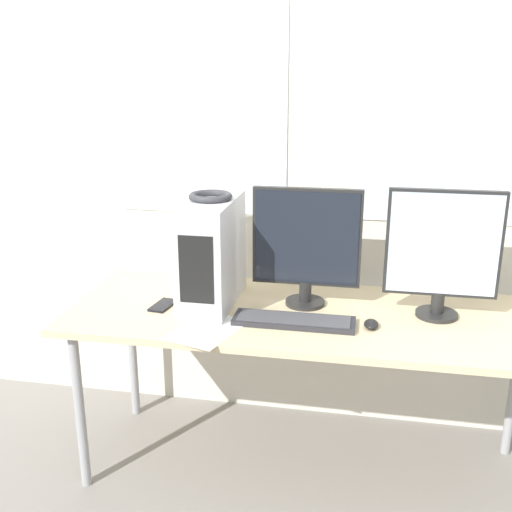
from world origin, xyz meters
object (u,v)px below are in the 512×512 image
headphones (210,196)px  monitor_main (307,244)px  keyboard (294,321)px  cell_phone (163,305)px  monitor_right_near (443,251)px  pc_tower (212,252)px  mouse (371,324)px

headphones → monitor_main: (0.38, 0.05, -0.19)m
keyboard → cell_phone: 0.55m
headphones → cell_phone: bearing=-156.7°
headphones → cell_phone: headphones is taller
headphones → cell_phone: 0.48m
headphones → monitor_right_near: bearing=1.5°
monitor_main → headphones: bearing=-172.5°
pc_tower → mouse: 0.69m
keyboard → headphones: bearing=156.9°
headphones → monitor_main: size_ratio=0.36×
pc_tower → mouse: size_ratio=5.45×
cell_phone → pc_tower: bearing=31.5°
monitor_right_near → mouse: (-0.25, -0.16, -0.25)m
monitor_main → mouse: bearing=-34.5°
keyboard → monitor_right_near: bearing=18.0°
headphones → mouse: bearing=-11.8°
headphones → keyboard: size_ratio=0.37×
monitor_right_near → keyboard: monitor_right_near is taller
monitor_main → keyboard: bearing=-95.7°
monitor_right_near → mouse: monitor_right_near is taller
monitor_main → keyboard: (-0.02, -0.20, -0.25)m
monitor_right_near → headphones: bearing=-178.5°
pc_tower → monitor_right_near: 0.89m
monitor_main → mouse: 0.41m
headphones → monitor_main: 0.42m
headphones → mouse: 0.79m
pc_tower → headphones: size_ratio=2.62×
headphones → mouse: (0.64, -0.13, -0.43)m
monitor_right_near → keyboard: size_ratio=1.09×
pc_tower → monitor_right_near: bearing=1.5°
monitor_right_near → mouse: 0.39m
mouse → cell_phone: mouse is taller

